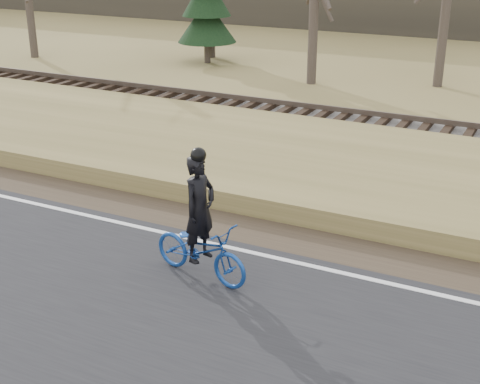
% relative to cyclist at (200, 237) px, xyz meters
% --- Properties ---
extents(ground, '(120.00, 120.00, 0.00)m').
position_rel_cyclist_xyz_m(ground, '(-3.03, 1.00, -0.81)').
color(ground, '#94824B').
rests_on(ground, ground).
extents(road, '(120.00, 6.00, 0.06)m').
position_rel_cyclist_xyz_m(road, '(-3.03, -1.50, -0.78)').
color(road, black).
rests_on(road, ground).
extents(edge_line, '(120.00, 0.12, 0.01)m').
position_rel_cyclist_xyz_m(edge_line, '(-3.03, 1.20, -0.74)').
color(edge_line, silver).
rests_on(edge_line, road).
extents(shoulder, '(120.00, 1.60, 0.04)m').
position_rel_cyclist_xyz_m(shoulder, '(-3.03, 2.20, -0.79)').
color(shoulder, '#473A2B').
rests_on(shoulder, ground).
extents(embankment, '(120.00, 5.00, 0.44)m').
position_rel_cyclist_xyz_m(embankment, '(-3.03, 5.20, -0.59)').
color(embankment, '#94824B').
rests_on(embankment, ground).
extents(ballast, '(120.00, 3.00, 0.45)m').
position_rel_cyclist_xyz_m(ballast, '(-3.03, 9.00, -0.58)').
color(ballast, slate).
rests_on(ballast, ground).
extents(railroad, '(120.00, 2.40, 0.29)m').
position_rel_cyclist_xyz_m(railroad, '(-3.03, 9.00, -0.28)').
color(railroad, black).
rests_on(railroad, ballast).
extents(cyclist, '(2.03, 1.01, 2.34)m').
position_rel_cyclist_xyz_m(cyclist, '(0.00, 0.00, 0.00)').
color(cyclist, navy).
rests_on(cyclist, road).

